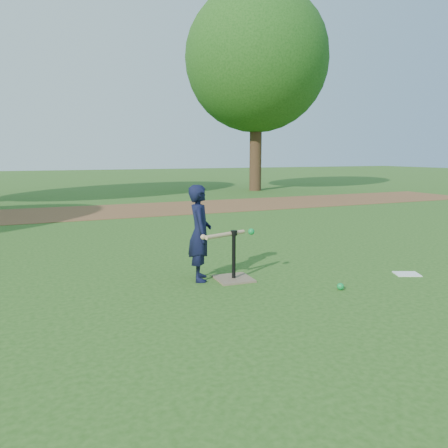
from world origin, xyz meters
name	(u,v)px	position (x,y,z in m)	size (l,w,h in m)	color
ground	(237,287)	(0.00, 0.00, 0.00)	(80.00, 80.00, 0.00)	#285116
dirt_strip	(119,211)	(0.00, 7.50, 0.01)	(24.00, 3.00, 0.01)	brown
child	(200,233)	(-0.28, 0.46, 0.58)	(0.43, 0.28, 1.17)	black
wiffle_ball_ground	(340,286)	(1.04, -0.56, 0.04)	(0.08, 0.08, 0.08)	#0C8E38
clipboard	(407,274)	(2.24, -0.38, 0.01)	(0.30, 0.23, 0.01)	white
batting_tee	(234,271)	(0.10, 0.30, 0.11)	(0.45, 0.45, 0.61)	#7D674F
swing_action	(229,234)	(0.02, 0.27, 0.58)	(0.72, 0.24, 0.08)	tan
tree_right	(257,60)	(6.50, 12.00, 5.29)	(5.80, 5.80, 8.21)	#382316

